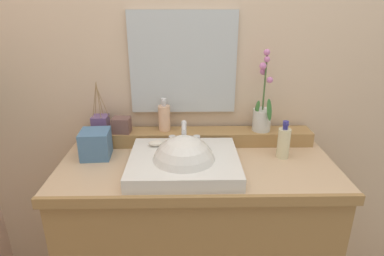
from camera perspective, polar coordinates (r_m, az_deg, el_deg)
wall_back at (r=1.72m, az=0.55°, el=11.51°), size 3.05×0.20×2.46m
vanity_cabinet at (r=1.71m, az=0.82°, el=-18.69°), size 1.24×0.57×0.85m
back_ledge at (r=1.64m, az=0.68°, el=-1.59°), size 1.16×0.12×0.07m
sink_basin at (r=1.39m, az=-1.42°, el=-6.62°), size 0.47×0.40×0.29m
soap_bar at (r=1.49m, az=-6.37°, el=-2.73°), size 0.07×0.04×0.02m
potted_plant at (r=1.64m, az=12.29°, el=2.78°), size 0.09×0.11×0.40m
soap_dispenser at (r=1.62m, az=-4.91°, el=1.91°), size 0.06×0.06×0.17m
reed_diffuser at (r=1.68m, az=-15.82°, el=0.88°), size 0.08×0.08×0.25m
trinket_box at (r=1.63m, az=-12.28°, el=0.51°), size 0.09×0.07×0.08m
lotion_bottle at (r=1.54m, az=15.85°, el=-2.44°), size 0.06×0.06×0.18m
tissue_box at (r=1.56m, az=-16.61°, el=-2.72°), size 0.14×0.14×0.13m
mirror at (r=1.61m, az=-1.60°, el=11.34°), size 0.52×0.02×0.49m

